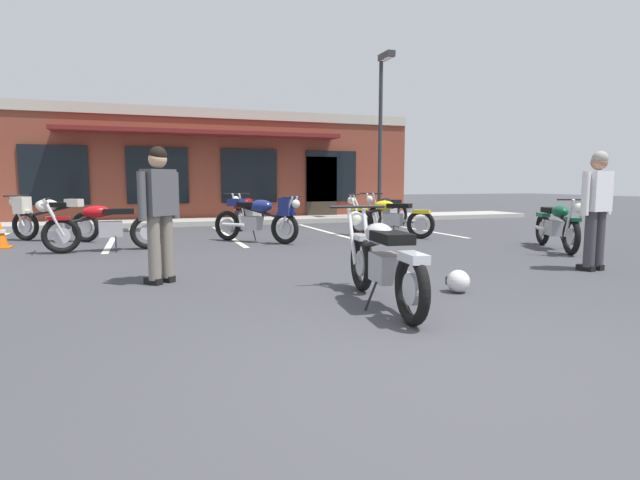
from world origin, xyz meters
The scene contains 17 objects.
ground_plane centered at (0.00, 4.11, 0.00)m, with size 80.00×80.00×0.00m, color #3D3D42.
sidewalk_kerb centered at (0.00, 12.79, 0.07)m, with size 22.00×1.80×0.14m, color #A8A59E.
brick_storefront_building centered at (0.00, 16.57, 1.76)m, with size 14.00×7.11×3.52m.
painted_stall_lines centered at (0.00, 9.19, 0.00)m, with size 10.15×4.80×0.01m.
motorcycle_foreground_classic centered at (0.43, 1.86, 0.46)m, with size 0.69×2.11×0.98m.
motorcycle_red_sportbike centered at (5.36, 4.64, 0.46)m, with size 1.17×1.97×0.98m.
motorcycle_black_cruiser centered at (0.84, 10.71, 0.46)m, with size 1.36×1.86×0.98m.
motorcycle_silver_naked centered at (0.42, 7.56, 0.53)m, with size 1.62×1.68×0.98m.
motorcycle_blue_standard centered at (-3.71, 9.24, 0.53)m, with size 1.88×1.32×0.98m.
motorcycle_green_cafe_racer centered at (3.45, 7.65, 0.46)m, with size 1.61×1.70×0.98m.
motorcycle_orange_scrambler centered at (4.42, 9.62, 0.46)m, with size 1.84×1.40×0.98m.
motorcycle_cream_vintage centered at (-2.51, 7.16, 0.46)m, with size 2.11×0.66×0.98m.
person_in_shorts_foreground centered at (4.15, 2.71, 0.95)m, with size 0.61×0.32×1.68m.
person_by_back_row centered at (-1.65, 3.77, 0.95)m, with size 0.53×0.45×1.68m.
helmet_on_pavement centered at (1.51, 2.12, 0.13)m, with size 0.26×0.26×0.26m.
traffic_cone centered at (-4.41, 8.28, 0.26)m, with size 0.34×0.34×0.53m.
parking_lot_lamp_post centered at (5.16, 11.58, 3.28)m, with size 0.24×0.76×5.08m.
Camera 1 is at (-1.82, -2.67, 1.24)m, focal length 28.32 mm.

